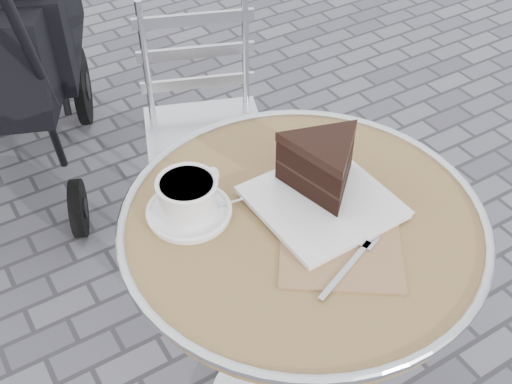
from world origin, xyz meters
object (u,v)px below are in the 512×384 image
cafe_table (299,274)px  bistro_chair (201,99)px  cappuccino_set (189,200)px  cake_plate_set (324,174)px

cafe_table → bistro_chair: size_ratio=0.93×
cappuccino_set → bistro_chair: (0.36, 0.66, -0.28)m
cake_plate_set → cafe_table: bearing=-155.8°
cafe_table → cappuccino_set: (-0.18, 0.13, 0.20)m
cappuccino_set → cake_plate_set: (0.25, -0.10, 0.02)m
cappuccino_set → cake_plate_set: cake_plate_set is taller
bistro_chair → cafe_table: bearing=-81.8°
cappuccino_set → cafe_table: bearing=-55.8°
cafe_table → bistro_chair: 0.81m
cafe_table → cake_plate_set: cake_plate_set is taller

